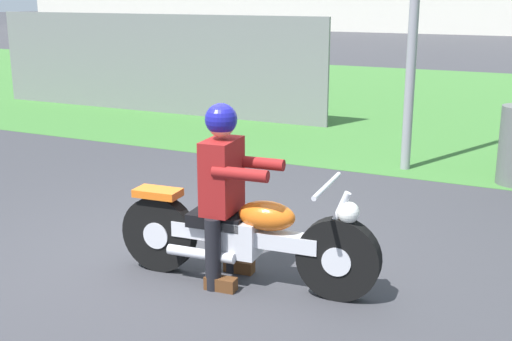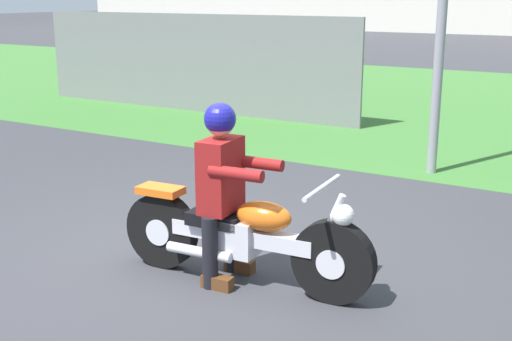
{
  "view_description": "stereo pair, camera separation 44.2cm",
  "coord_description": "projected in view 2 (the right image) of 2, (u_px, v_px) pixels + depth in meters",
  "views": [
    {
      "loc": [
        2.9,
        -4.39,
        2.16
      ],
      "look_at": [
        0.73,
        0.02,
        0.85
      ],
      "focal_mm": 46.8,
      "sensor_mm": 36.0,
      "label": 1
    },
    {
      "loc": [
        3.29,
        -4.18,
        2.16
      ],
      "look_at": [
        0.73,
        0.02,
        0.85
      ],
      "focal_mm": 46.8,
      "sensor_mm": 36.0,
      "label": 2
    }
  ],
  "objects": [
    {
      "name": "ground",
      "position": [
        182.0,
        256.0,
        5.66
      ],
      "size": [
        120.0,
        120.0,
        0.0
      ],
      "primitive_type": "plane",
      "color": "#38383D"
    },
    {
      "name": "grass_verge",
      "position": [
        467.0,
        104.0,
        13.39
      ],
      "size": [
        60.0,
        12.0,
        0.01
      ],
      "primitive_type": "cube",
      "color": "#3D7533",
      "rests_on": "ground"
    },
    {
      "name": "motorcycle_lead",
      "position": [
        243.0,
        236.0,
        5.05
      ],
      "size": [
        2.09,
        0.66,
        0.87
      ],
      "rotation": [
        0.0,
        0.0,
        0.09
      ],
      "color": "black",
      "rests_on": "ground"
    },
    {
      "name": "rider_lead",
      "position": [
        223.0,
        179.0,
        5.01
      ],
      "size": [
        0.57,
        0.49,
        1.39
      ],
      "rotation": [
        0.0,
        0.0,
        0.09
      ],
      "color": "black",
      "rests_on": "ground"
    },
    {
      "name": "fence_segment",
      "position": [
        188.0,
        63.0,
        12.5
      ],
      "size": [
        7.0,
        0.06,
        1.8
      ],
      "primitive_type": "cube",
      "color": "slate",
      "rests_on": "ground"
    }
  ]
}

